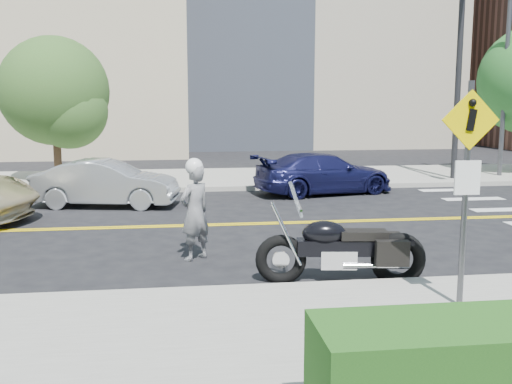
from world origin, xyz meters
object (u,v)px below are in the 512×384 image
at_px(motorcyclist, 195,209).
at_px(parked_car_silver, 106,183).
at_px(motorcycle, 342,233).
at_px(parked_car_blue, 324,173).
at_px(pedestrian_sign, 467,173).

relative_size(motorcyclist, parked_car_silver, 0.48).
relative_size(motorcycle, parked_car_silver, 0.68).
height_order(motorcyclist, parked_car_silver, motorcyclist).
bearing_deg(parked_car_blue, motorcycle, 154.98).
bearing_deg(parked_car_silver, parked_car_blue, -67.19).
bearing_deg(parked_car_blue, pedestrian_sign, 163.23).
height_order(motorcyclist, parked_car_blue, motorcyclist).
distance_m(motorcyclist, motorcycle, 2.82).
bearing_deg(parked_car_blue, parked_car_silver, 89.20).
bearing_deg(motorcyclist, motorcycle, 105.21).
distance_m(motorcyclist, parked_car_blue, 8.25).
relative_size(parked_car_silver, parked_car_blue, 0.89).
relative_size(pedestrian_sign, motorcycle, 1.14).
relative_size(pedestrian_sign, parked_car_silver, 0.78).
bearing_deg(motorcyclist, parked_car_silver, -107.59).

